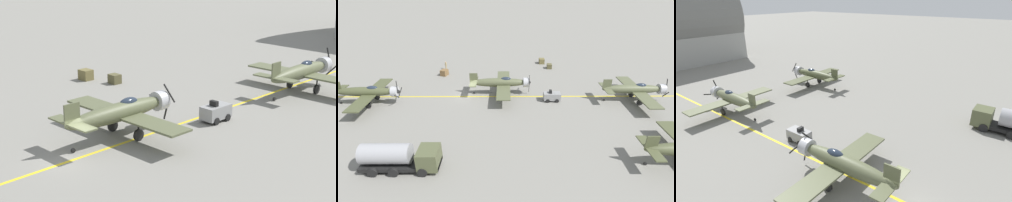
% 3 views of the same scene
% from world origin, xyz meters
% --- Properties ---
extents(ground_plane, '(400.00, 400.00, 0.00)m').
position_xyz_m(ground_plane, '(0.00, 0.00, 0.00)').
color(ground_plane, gray).
extents(taxiway_stripe, '(0.30, 160.00, 0.01)m').
position_xyz_m(taxiway_stripe, '(0.00, 0.00, 0.00)').
color(taxiway_stripe, yellow).
rests_on(taxiway_stripe, ground).
extents(airplane_mid_center, '(12.00, 9.98, 3.65)m').
position_xyz_m(airplane_mid_center, '(-1.05, 5.18, 2.01)').
color(airplane_mid_center, '#595E3F').
rests_on(airplane_mid_center, ground).
extents(airplane_far_center, '(12.00, 9.98, 3.75)m').
position_xyz_m(airplane_far_center, '(1.72, 25.95, 2.01)').
color(airplane_far_center, '#5C6243').
rests_on(airplane_far_center, ground).
extents(airplane_near_center, '(12.00, 9.98, 3.80)m').
position_xyz_m(airplane_near_center, '(2.47, -14.97, 2.01)').
color(airplane_near_center, '#4B5031').
rests_on(airplane_near_center, ground).
extents(fuel_tanker, '(2.67, 8.00, 2.98)m').
position_xyz_m(fuel_tanker, '(17.33, -4.91, 1.51)').
color(fuel_tanker, black).
rests_on(fuel_tanker, ground).
extents(tow_tractor, '(1.57, 2.60, 1.79)m').
position_xyz_m(tow_tractor, '(1.58, 13.13, 0.79)').
color(tow_tractor, gray).
rests_on(tow_tractor, ground).
extents(ground_crew_walking, '(0.37, 0.37, 1.68)m').
position_xyz_m(ground_crew_walking, '(-13.23, -6.44, 0.92)').
color(ground_crew_walking, tan).
rests_on(ground_crew_walking, ground).
extents(supply_crate_by_tanker, '(1.68, 1.54, 1.15)m').
position_xyz_m(supply_crate_by_tanker, '(-9.72, -6.08, 0.58)').
color(supply_crate_by_tanker, brown).
rests_on(supply_crate_by_tanker, ground).
extents(supply_crate_mid_lane, '(1.20, 1.01, 0.97)m').
position_xyz_m(supply_crate_mid_lane, '(-13.67, 15.10, 0.49)').
color(supply_crate_mid_lane, brown).
rests_on(supply_crate_mid_lane, ground).
extents(supply_crate_outboard, '(1.35, 1.13, 1.11)m').
position_xyz_m(supply_crate_outboard, '(-16.98, 13.91, 0.55)').
color(supply_crate_outboard, brown).
rests_on(supply_crate_outboard, ground).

